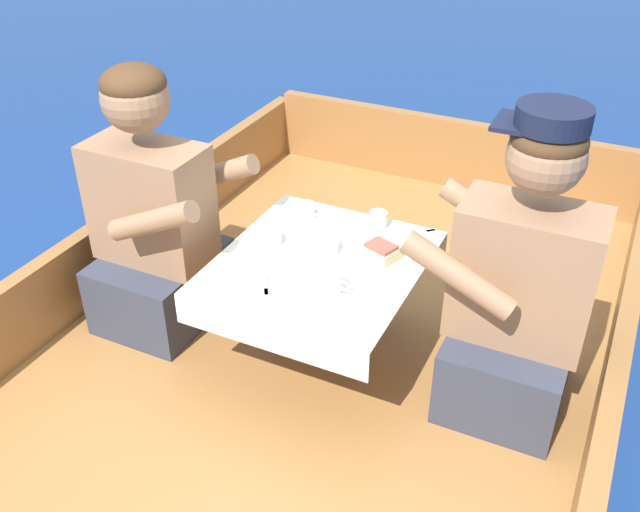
% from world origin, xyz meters
% --- Properties ---
extents(ground_plane, '(60.00, 60.00, 0.00)m').
position_xyz_m(ground_plane, '(0.00, 0.00, 0.00)').
color(ground_plane, navy).
extents(boat_deck, '(1.91, 3.11, 0.34)m').
position_xyz_m(boat_deck, '(0.00, 0.00, 0.17)').
color(boat_deck, '#9E6B38').
rests_on(boat_deck, ground_plane).
extents(gunwale_port, '(0.06, 3.11, 0.29)m').
position_xyz_m(gunwale_port, '(-0.92, 0.00, 0.49)').
color(gunwale_port, '#936033').
rests_on(gunwale_port, boat_deck).
extents(gunwale_starboard, '(0.06, 3.11, 0.29)m').
position_xyz_m(gunwale_starboard, '(0.92, 0.00, 0.49)').
color(gunwale_starboard, '#936033').
rests_on(gunwale_starboard, boat_deck).
extents(bow_coaming, '(1.79, 0.06, 0.34)m').
position_xyz_m(bow_coaming, '(0.00, 1.53, 0.51)').
color(bow_coaming, '#936033').
rests_on(bow_coaming, boat_deck).
extents(cockpit_table, '(0.63, 0.70, 0.38)m').
position_xyz_m(cockpit_table, '(0.00, 0.07, 0.69)').
color(cockpit_table, '#B2B2B7').
rests_on(cockpit_table, boat_deck).
extents(person_port, '(0.52, 0.44, 0.95)m').
position_xyz_m(person_port, '(-0.61, 0.03, 0.73)').
color(person_port, '#333847').
rests_on(person_port, boat_deck).
extents(person_starboard, '(0.52, 0.44, 0.98)m').
position_xyz_m(person_starboard, '(0.61, 0.14, 0.74)').
color(person_starboard, '#333847').
rests_on(person_starboard, boat_deck).
extents(plate_sandwich, '(0.21, 0.21, 0.01)m').
position_xyz_m(plate_sandwich, '(0.17, 0.16, 0.73)').
color(plate_sandwich, white).
rests_on(plate_sandwich, cockpit_table).
extents(plate_bread, '(0.19, 0.19, 0.01)m').
position_xyz_m(plate_bread, '(-0.18, -0.13, 0.73)').
color(plate_bread, white).
rests_on(plate_bread, cockpit_table).
extents(sandwich, '(0.13, 0.12, 0.05)m').
position_xyz_m(sandwich, '(0.17, 0.16, 0.76)').
color(sandwich, '#E0BC7F').
rests_on(sandwich, plate_sandwich).
extents(bowl_port_near, '(0.15, 0.15, 0.04)m').
position_xyz_m(bowl_port_near, '(-0.04, 0.13, 0.75)').
color(bowl_port_near, white).
rests_on(bowl_port_near, cockpit_table).
extents(bowl_starboard_near, '(0.12, 0.12, 0.04)m').
position_xyz_m(bowl_starboard_near, '(-0.22, 0.09, 0.75)').
color(bowl_starboard_near, white).
rests_on(bowl_starboard_near, cockpit_table).
extents(coffee_cup_port, '(0.09, 0.06, 0.05)m').
position_xyz_m(coffee_cup_port, '(-0.17, 0.31, 0.75)').
color(coffee_cup_port, white).
rests_on(coffee_cup_port, cockpit_table).
extents(coffee_cup_starboard, '(0.09, 0.06, 0.07)m').
position_xyz_m(coffee_cup_starboard, '(0.11, -0.07, 0.76)').
color(coffee_cup_starboard, white).
rests_on(coffee_cup_starboard, cockpit_table).
extents(tin_can, '(0.07, 0.07, 0.05)m').
position_xyz_m(tin_can, '(0.08, 0.36, 0.76)').
color(tin_can, silver).
rests_on(tin_can, cockpit_table).
extents(utensil_fork_starboard, '(0.11, 0.15, 0.00)m').
position_xyz_m(utensil_fork_starboard, '(-0.04, -0.20, 0.73)').
color(utensil_fork_starboard, silver).
rests_on(utensil_fork_starboard, cockpit_table).
extents(utensil_knife_port, '(0.17, 0.04, 0.00)m').
position_xyz_m(utensil_knife_port, '(0.16, -0.17, 0.73)').
color(utensil_knife_port, silver).
rests_on(utensil_knife_port, cockpit_table).
extents(utensil_spoon_port, '(0.10, 0.15, 0.01)m').
position_xyz_m(utensil_spoon_port, '(0.15, 0.01, 0.73)').
color(utensil_spoon_port, silver).
rests_on(utensil_spoon_port, cockpit_table).
extents(utensil_spoon_center, '(0.12, 0.14, 0.01)m').
position_xyz_m(utensil_spoon_center, '(0.25, -0.19, 0.73)').
color(utensil_spoon_center, silver).
rests_on(utensil_spoon_center, cockpit_table).
extents(utensil_fork_port, '(0.14, 0.13, 0.00)m').
position_xyz_m(utensil_fork_port, '(0.22, 0.37, 0.73)').
color(utensil_fork_port, silver).
rests_on(utensil_fork_port, cockpit_table).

